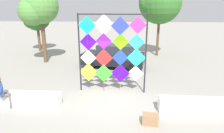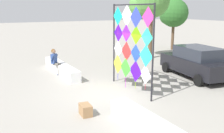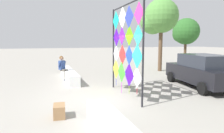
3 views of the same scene
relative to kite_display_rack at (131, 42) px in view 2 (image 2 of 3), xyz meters
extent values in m
plane|color=#9E998E|center=(0.01, -1.28, -2.12)|extent=(120.00, 120.00, 0.00)
cube|color=white|center=(-4.32, -1.78, -1.84)|extent=(4.63, 0.55, 0.57)
cylinder|color=#232328|center=(-1.54, 0.03, -0.26)|extent=(0.07, 0.07, 3.73)
cylinder|color=#232328|center=(1.58, -0.03, -0.26)|extent=(0.07, 0.07, 3.73)
cylinder|color=#232328|center=(0.02, 0.00, 1.56)|extent=(3.12, 0.12, 0.06)
cube|color=yellow|center=(-1.13, 0.02, -1.17)|extent=(0.91, 0.03, 0.91)
cylinder|color=#1A16E5|center=(-1.13, 0.03, -1.78)|extent=(0.02, 0.02, 0.32)
cube|color=#43E334|center=(-0.39, -0.01, -1.20)|extent=(0.88, 0.03, 0.88)
cylinder|color=#D416E5|center=(-0.39, 0.00, -1.88)|extent=(0.02, 0.02, 0.49)
cube|color=#480DDF|center=(0.42, -0.01, -1.18)|extent=(0.93, 0.03, 0.93)
cylinder|color=#ABE516|center=(0.42, 0.00, -1.80)|extent=(0.02, 0.02, 0.31)
cube|color=white|center=(1.13, -0.02, -1.17)|extent=(0.78, 0.03, 0.78)
cylinder|color=red|center=(1.13, -0.01, -1.67)|extent=(0.02, 0.02, 0.23)
cube|color=white|center=(-1.12, 0.03, -0.45)|extent=(0.77, 0.03, 0.77)
cube|color=red|center=(-0.38, 0.03, -0.45)|extent=(0.87, 0.03, 0.87)
cube|color=blue|center=(0.40, -0.01, -0.41)|extent=(0.77, 0.03, 0.77)
cube|color=#27EDCC|center=(1.15, -0.03, -0.40)|extent=(0.88, 0.03, 0.88)
cylinder|color=red|center=(1.15, -0.02, -1.06)|extent=(0.02, 0.02, 0.44)
cube|color=#490CEE|center=(-1.10, 0.02, 0.31)|extent=(0.80, 0.03, 0.80)
cube|color=#831EE1|center=(-0.37, 0.00, 0.35)|extent=(0.76, 0.03, 0.76)
cube|color=#6DDD0E|center=(0.41, -0.02, 0.34)|extent=(0.77, 0.03, 0.77)
cube|color=#2CF2B6|center=(1.13, 0.00, 0.33)|extent=(0.75, 0.03, 0.75)
cube|color=#13EEC1|center=(-1.14, 0.01, 1.06)|extent=(0.83, 0.03, 0.83)
cylinder|color=#E51641|center=(-1.14, 0.02, 0.44)|extent=(0.02, 0.02, 0.41)
cube|color=white|center=(-0.35, 0.00, 1.10)|extent=(0.94, 0.03, 0.94)
cube|color=blue|center=(0.38, -0.02, 1.05)|extent=(0.85, 0.03, 0.85)
cylinder|color=yellow|center=(0.38, -0.01, 0.47)|extent=(0.02, 0.02, 0.32)
cube|color=#F838A6|center=(1.17, 0.00, 1.09)|extent=(0.79, 0.03, 0.79)
cylinder|color=#666056|center=(-3.96, -2.03, -1.84)|extent=(0.11, 0.11, 0.57)
cylinder|color=#666056|center=(-4.07, -2.13, -1.53)|extent=(0.32, 0.31, 0.13)
cube|color=navy|center=(-3.91, -1.99, -2.08)|extent=(0.25, 0.23, 0.09)
cylinder|color=#666056|center=(-4.07, -1.90, -1.84)|extent=(0.11, 0.11, 0.57)
cylinder|color=#666056|center=(-4.18, -2.01, -1.53)|extent=(0.32, 0.31, 0.13)
cube|color=navy|center=(-4.02, -1.86, -2.08)|extent=(0.25, 0.23, 0.09)
cube|color=#334C8C|center=(-4.24, -2.17, -1.24)|extent=(0.39, 0.40, 0.52)
sphere|color=#A37556|center=(-4.24, -2.17, -0.84)|extent=(0.22, 0.22, 0.22)
sphere|color=brown|center=(-4.26, -2.19, -0.82)|extent=(0.22, 0.22, 0.22)
cylinder|color=#334C8C|center=(-4.08, -2.32, -1.19)|extent=(0.19, 0.18, 0.31)
cylinder|color=#334C8C|center=(-4.38, -2.00, -1.19)|extent=(0.19, 0.18, 0.31)
cube|color=black|center=(-0.22, 4.21, -1.48)|extent=(4.38, 2.39, 0.74)
cube|color=#282D38|center=(-0.07, 4.19, -0.81)|extent=(2.54, 1.90, 0.59)
cylinder|color=black|center=(-1.75, 3.54, -1.85)|extent=(0.58, 0.30, 0.55)
cylinder|color=black|center=(-1.48, 5.30, -1.85)|extent=(0.58, 0.30, 0.55)
cylinder|color=black|center=(1.05, 3.11, -1.85)|extent=(0.58, 0.30, 0.55)
cube|color=#9E754C|center=(1.58, -2.79, -1.94)|extent=(0.58, 0.39, 0.38)
cylinder|color=brown|center=(-7.83, 9.42, -0.91)|extent=(0.25, 0.25, 2.43)
sphere|color=#2D6628|center=(-7.83, 9.42, 1.04)|extent=(2.42, 2.42, 2.42)
sphere|color=#2D6628|center=(-8.25, 9.15, 0.77)|extent=(1.48, 1.48, 1.48)
cylinder|color=brown|center=(-5.51, 5.22, -0.44)|extent=(0.29, 0.29, 3.36)
sphere|color=#569342|center=(-5.51, 5.22, 1.99)|extent=(2.52, 2.52, 2.52)
sphere|color=#569342|center=(-5.96, 4.80, 1.62)|extent=(1.94, 1.94, 1.94)
sphere|color=#569342|center=(-5.52, 4.99, 1.91)|extent=(1.38, 1.38, 1.38)
camera|label=1|loc=(0.72, -8.95, 1.74)|focal=31.49mm
camera|label=2|loc=(8.99, -5.82, 1.40)|focal=40.44mm
camera|label=3|loc=(7.47, -3.19, 0.13)|focal=31.82mm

